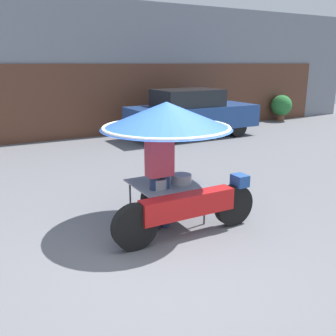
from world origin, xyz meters
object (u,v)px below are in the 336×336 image
at_px(vendor_motorcycle_cart, 169,131).
at_px(potted_plant, 281,106).
at_px(vendor_person, 160,168).
at_px(parked_car, 191,113).

height_order(vendor_motorcycle_cart, potted_plant, vendor_motorcycle_cart).
height_order(vendor_person, parked_car, vendor_person).
bearing_deg(parked_car, vendor_motorcycle_cart, -125.05).
bearing_deg(vendor_person, parked_car, 54.10).
relative_size(vendor_motorcycle_cart, vendor_person, 1.37).
relative_size(vendor_person, parked_car, 0.38).
xyz_separation_m(vendor_person, potted_plant, (9.68, 7.20, -0.30)).
bearing_deg(vendor_motorcycle_cart, potted_plant, 36.78).
relative_size(vendor_motorcycle_cart, parked_car, 0.52).
height_order(vendor_motorcycle_cart, vendor_person, vendor_motorcycle_cart).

